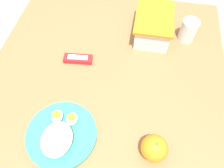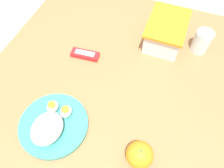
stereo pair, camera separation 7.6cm
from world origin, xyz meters
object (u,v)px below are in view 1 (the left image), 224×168
(orange_fruit, at_px, (154,148))
(candy_bar, at_px, (78,59))
(food_container, at_px, (153,27))
(rice_plate, at_px, (60,135))
(drinking_glass, at_px, (188,30))

(orange_fruit, relative_size, candy_bar, 0.71)
(orange_fruit, bearing_deg, candy_bar, -134.69)
(food_container, relative_size, candy_bar, 1.88)
(candy_bar, bearing_deg, food_container, 125.20)
(candy_bar, bearing_deg, rice_plate, 4.90)
(orange_fruit, distance_m, rice_plate, 0.29)
(orange_fruit, relative_size, rice_plate, 0.36)
(food_container, height_order, drinking_glass, food_container)
(rice_plate, distance_m, drinking_glass, 0.64)
(food_container, bearing_deg, orange_fruit, 4.57)
(food_container, bearing_deg, candy_bar, -54.80)
(rice_plate, xyz_separation_m, drinking_glass, (-0.50, 0.39, 0.02))
(food_container, xyz_separation_m, orange_fruit, (0.50, 0.04, -0.00))
(rice_plate, bearing_deg, orange_fruit, 90.51)
(food_container, relative_size, drinking_glass, 2.35)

